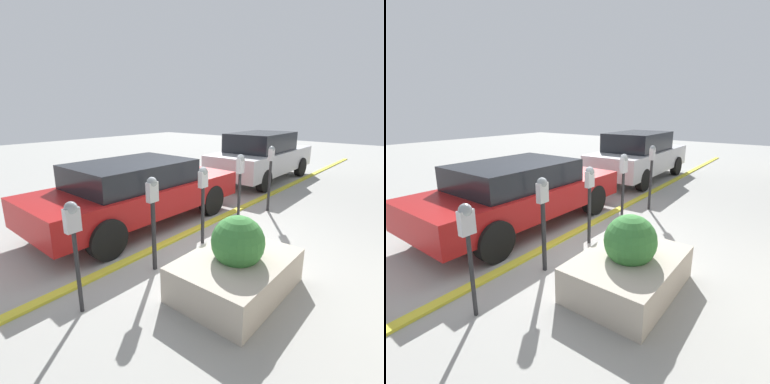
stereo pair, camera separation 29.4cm
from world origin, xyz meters
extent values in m
plane|color=#999993|center=(0.00, 0.00, 0.00)|extent=(40.00, 40.00, 0.00)
cube|color=gold|center=(0.00, 0.08, 0.02)|extent=(24.50, 0.16, 0.04)
cylinder|color=#232326|center=(-2.52, -0.47, 0.53)|extent=(0.05, 0.05, 1.05)
cube|color=#B7B7BC|center=(-2.52, -0.47, 1.20)|extent=(0.18, 0.09, 0.29)
sphere|color=gray|center=(-2.52, -0.47, 1.34)|extent=(0.15, 0.15, 0.15)
cylinder|color=#232326|center=(-1.24, -0.42, 0.55)|extent=(0.07, 0.07, 1.10)
cube|color=#B7B7BC|center=(-1.24, -0.42, 1.25)|extent=(0.18, 0.09, 0.30)
sphere|color=gray|center=(-1.24, -0.42, 1.39)|extent=(0.15, 0.15, 0.15)
cylinder|color=#232326|center=(-0.02, -0.41, 0.54)|extent=(0.06, 0.06, 1.07)
cube|color=#B7B7BC|center=(-0.02, -0.41, 1.22)|extent=(0.18, 0.09, 0.30)
sphere|color=gray|center=(-0.02, -0.41, 1.37)|extent=(0.15, 0.15, 0.15)
cylinder|color=#232326|center=(1.24, -0.41, 0.56)|extent=(0.06, 0.06, 1.12)
cube|color=#B7B7BC|center=(1.24, -0.41, 1.28)|extent=(0.19, 0.09, 0.32)
sphere|color=gray|center=(1.24, -0.41, 1.44)|extent=(0.16, 0.16, 0.16)
cylinder|color=#232326|center=(2.48, -0.50, 0.62)|extent=(0.06, 0.06, 1.24)
cube|color=#B7B7BC|center=(2.48, -0.50, 1.38)|extent=(0.16, 0.09, 0.28)
sphere|color=gray|center=(2.48, -0.50, 1.52)|extent=(0.13, 0.13, 0.13)
cube|color=#B2A899|center=(-0.92, -1.69, 0.24)|extent=(1.70, 1.20, 0.49)
sphere|color=#387A38|center=(-0.92, -1.69, 0.72)|extent=(0.71, 0.71, 0.71)
cube|color=maroon|center=(-0.07, 1.29, 0.63)|extent=(4.69, 1.97, 0.55)
cube|color=black|center=(-0.25, 1.29, 1.14)|extent=(2.45, 1.70, 0.47)
cylinder|color=black|center=(1.38, 0.42, 0.35)|extent=(0.70, 0.23, 0.70)
cylinder|color=black|center=(1.38, 2.16, 0.35)|extent=(0.70, 0.23, 0.70)
cylinder|color=black|center=(-1.51, 0.42, 0.35)|extent=(0.70, 0.23, 0.70)
cylinder|color=black|center=(-1.51, 2.16, 0.35)|extent=(0.70, 0.23, 0.70)
cube|color=#B7B7BC|center=(5.46, 1.21, 0.70)|extent=(4.73, 1.87, 0.70)
cube|color=black|center=(5.27, 1.21, 1.35)|extent=(2.47, 1.61, 0.61)
cylinder|color=black|center=(6.91, 0.39, 0.34)|extent=(0.69, 0.21, 0.69)
cylinder|color=black|center=(6.91, 2.04, 0.34)|extent=(0.69, 0.21, 0.69)
cylinder|color=black|center=(4.00, 0.39, 0.34)|extent=(0.69, 0.21, 0.69)
cylinder|color=black|center=(4.00, 2.04, 0.34)|extent=(0.69, 0.21, 0.69)
camera|label=1|loc=(-4.08, -3.55, 2.40)|focal=28.00mm
camera|label=2|loc=(-4.26, -3.32, 2.40)|focal=28.00mm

